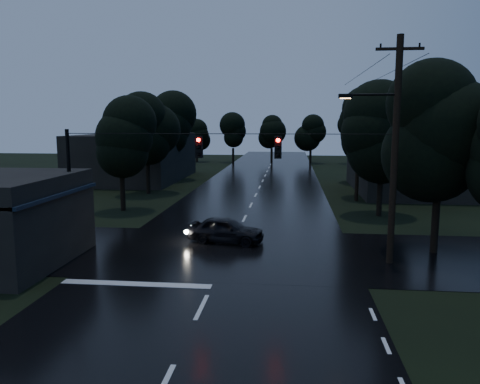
# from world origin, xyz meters

# --- Properties ---
(main_road) EXTENTS (12.00, 120.00, 0.02)m
(main_road) POSITION_xyz_m (0.00, 30.00, 0.00)
(main_road) COLOR black
(main_road) RESTS_ON ground
(cross_street) EXTENTS (60.00, 9.00, 0.02)m
(cross_street) POSITION_xyz_m (0.00, 12.00, 0.00)
(cross_street) COLOR black
(cross_street) RESTS_ON ground
(building_far_right) EXTENTS (10.00, 14.00, 4.40)m
(building_far_right) POSITION_xyz_m (14.00, 34.00, 2.20)
(building_far_right) COLOR black
(building_far_right) RESTS_ON ground
(building_far_left) EXTENTS (10.00, 16.00, 5.00)m
(building_far_left) POSITION_xyz_m (-14.00, 40.00, 2.50)
(building_far_left) COLOR black
(building_far_left) RESTS_ON ground
(utility_pole_main) EXTENTS (3.50, 0.30, 10.00)m
(utility_pole_main) POSITION_xyz_m (7.41, 11.00, 5.26)
(utility_pole_main) COLOR black
(utility_pole_main) RESTS_ON ground
(utility_pole_far) EXTENTS (2.00, 0.30, 7.50)m
(utility_pole_far) POSITION_xyz_m (8.30, 28.00, 3.88)
(utility_pole_far) COLOR black
(utility_pole_far) RESTS_ON ground
(anchor_pole_left) EXTENTS (0.18, 0.18, 6.00)m
(anchor_pole_left) POSITION_xyz_m (-7.50, 11.00, 3.00)
(anchor_pole_left) COLOR black
(anchor_pole_left) RESTS_ON ground
(span_signals) EXTENTS (15.00, 0.37, 1.12)m
(span_signals) POSITION_xyz_m (0.56, 10.99, 5.24)
(span_signals) COLOR black
(span_signals) RESTS_ON ground
(tree_corner_near) EXTENTS (4.48, 4.48, 9.44)m
(tree_corner_near) POSITION_xyz_m (10.00, 13.00, 5.99)
(tree_corner_near) COLOR black
(tree_corner_near) RESTS_ON ground
(tree_left_a) EXTENTS (3.92, 3.92, 8.26)m
(tree_left_a) POSITION_xyz_m (-9.00, 22.00, 5.24)
(tree_left_a) COLOR black
(tree_left_a) RESTS_ON ground
(tree_left_b) EXTENTS (4.20, 4.20, 8.85)m
(tree_left_b) POSITION_xyz_m (-9.60, 30.00, 5.62)
(tree_left_b) COLOR black
(tree_left_b) RESTS_ON ground
(tree_left_c) EXTENTS (4.48, 4.48, 9.44)m
(tree_left_c) POSITION_xyz_m (-10.20, 40.00, 5.99)
(tree_left_c) COLOR black
(tree_left_c) RESTS_ON ground
(tree_right_a) EXTENTS (4.20, 4.20, 8.85)m
(tree_right_a) POSITION_xyz_m (9.00, 22.00, 5.62)
(tree_right_a) COLOR black
(tree_right_a) RESTS_ON ground
(tree_right_b) EXTENTS (4.48, 4.48, 9.44)m
(tree_right_b) POSITION_xyz_m (9.60, 30.00, 5.99)
(tree_right_b) COLOR black
(tree_right_b) RESTS_ON ground
(tree_right_c) EXTENTS (4.76, 4.76, 10.03)m
(tree_right_c) POSITION_xyz_m (10.20, 40.00, 6.37)
(tree_right_c) COLOR black
(tree_right_c) RESTS_ON ground
(car) EXTENTS (4.22, 2.24, 1.37)m
(car) POSITION_xyz_m (-0.37, 13.82, 0.68)
(car) COLOR black
(car) RESTS_ON ground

